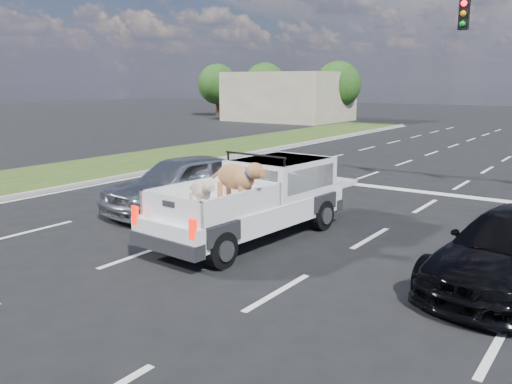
# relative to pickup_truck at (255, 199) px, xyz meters

# --- Properties ---
(ground) EXTENTS (160.00, 160.00, 0.00)m
(ground) POSITION_rel_pickup_truck_xyz_m (0.50, -2.53, -0.92)
(ground) COLOR black
(ground) RESTS_ON ground
(road_markings) EXTENTS (17.75, 60.00, 0.01)m
(road_markings) POSITION_rel_pickup_truck_xyz_m (0.50, 4.03, -0.92)
(road_markings) COLOR silver
(road_markings) RESTS_ON ground
(grass_median_left) EXTENTS (5.00, 60.00, 0.10)m
(grass_median_left) POSITION_rel_pickup_truck_xyz_m (-11.00, 3.47, -0.87)
(grass_median_left) COLOR #203D12
(grass_median_left) RESTS_ON ground
(curb_left) EXTENTS (0.15, 60.00, 0.14)m
(curb_left) POSITION_rel_pickup_truck_xyz_m (-8.55, 3.47, -0.85)
(curb_left) COLOR #9D9790
(curb_left) RESTS_ON ground
(building_left) EXTENTS (10.00, 8.00, 4.40)m
(building_left) POSITION_rel_pickup_truck_xyz_m (-19.50, 33.47, 1.28)
(building_left) COLOR #BAB08E
(building_left) RESTS_ON ground
(tree_far_a) EXTENTS (4.20, 4.20, 5.40)m
(tree_far_a) POSITION_rel_pickup_truck_xyz_m (-29.50, 35.47, 2.36)
(tree_far_a) COLOR #332114
(tree_far_a) RESTS_ON ground
(tree_far_b) EXTENTS (4.20, 4.20, 5.40)m
(tree_far_b) POSITION_rel_pickup_truck_xyz_m (-23.50, 35.47, 2.36)
(tree_far_b) COLOR #332114
(tree_far_b) RESTS_ON ground
(tree_far_c) EXTENTS (4.20, 4.20, 5.40)m
(tree_far_c) POSITION_rel_pickup_truck_xyz_m (-15.50, 35.47, 2.36)
(tree_far_c) COLOR #332114
(tree_far_c) RESTS_ON ground
(pickup_truck) EXTENTS (2.31, 5.35, 1.95)m
(pickup_truck) POSITION_rel_pickup_truck_xyz_m (0.00, 0.00, 0.00)
(pickup_truck) COLOR black
(pickup_truck) RESTS_ON ground
(silver_sedan) EXTENTS (2.71, 4.93, 1.59)m
(silver_sedan) POSITION_rel_pickup_truck_xyz_m (-3.15, 1.00, -0.13)
(silver_sedan) COLOR #A5A6AC
(silver_sedan) RESTS_ON ground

